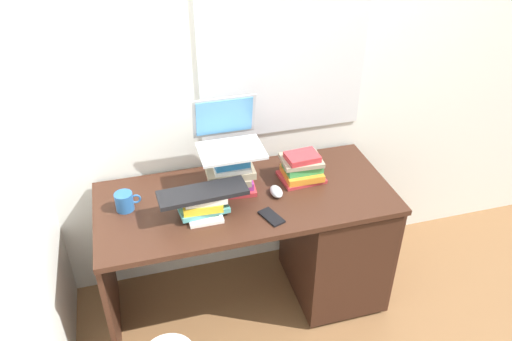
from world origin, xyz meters
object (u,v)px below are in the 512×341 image
at_px(keyboard, 203,193).
at_px(computer_mouse, 276,192).
at_px(book_stack_tall, 231,171).
at_px(book_stack_side, 302,168).
at_px(laptop, 228,136).
at_px(cell_phone, 271,217).
at_px(desk, 315,237).
at_px(book_stack_keyboard_riser, 204,204).
at_px(mug, 125,201).

bearing_deg(keyboard, computer_mouse, 5.60).
xyz_separation_m(book_stack_tall, book_stack_side, (0.38, -0.00, -0.04)).
bearing_deg(laptop, cell_phone, -69.43).
height_order(desk, keyboard, keyboard).
xyz_separation_m(laptop, cell_phone, (0.13, -0.33, -0.28)).
height_order(book_stack_keyboard_riser, keyboard, keyboard).
bearing_deg(book_stack_side, laptop, 171.46).
relative_size(book_stack_keyboard_riser, mug, 1.96).
distance_m(book_stack_keyboard_riser, book_stack_side, 0.58).
xyz_separation_m(desk, book_stack_tall, (-0.44, 0.11, 0.45)).
bearing_deg(computer_mouse, keyboard, -171.29).
distance_m(mug, cell_phone, 0.71).
xyz_separation_m(book_stack_keyboard_riser, mug, (-0.36, 0.14, -0.01)).
relative_size(book_stack_keyboard_riser, book_stack_side, 1.05).
bearing_deg(book_stack_tall, laptop, 88.97).
xyz_separation_m(book_stack_side, keyboard, (-0.56, -0.16, 0.06)).
xyz_separation_m(book_stack_tall, cell_phone, (0.13, -0.28, -0.11)).
distance_m(desk, book_stack_tall, 0.64).
distance_m(laptop, computer_mouse, 0.37).
relative_size(laptop, cell_phone, 2.34).
relative_size(book_stack_side, computer_mouse, 2.25).
relative_size(keyboard, computer_mouse, 4.04).
xyz_separation_m(laptop, mug, (-0.54, -0.08, -0.24)).
distance_m(laptop, cell_phone, 0.45).
bearing_deg(cell_phone, laptop, 90.51).
xyz_separation_m(book_stack_side, computer_mouse, (-0.17, -0.10, -0.05)).
distance_m(laptop, keyboard, 0.32).
distance_m(book_stack_keyboard_riser, mug, 0.39).
height_order(desk, mug, mug).
relative_size(book_stack_side, cell_phone, 1.72).
distance_m(keyboard, mug, 0.40).
distance_m(book_stack_side, mug, 0.92).
bearing_deg(keyboard, mug, 155.62).
bearing_deg(desk, computer_mouse, -179.77).
height_order(desk, book_stack_side, book_stack_side).
relative_size(book_stack_keyboard_riser, cell_phone, 1.80).
distance_m(book_stack_tall, cell_phone, 0.33).
bearing_deg(book_stack_tall, mug, -177.23).
bearing_deg(desk, book_stack_tall, 166.25).
distance_m(computer_mouse, cell_phone, 0.19).
distance_m(book_stack_tall, book_stack_side, 0.38).
bearing_deg(book_stack_keyboard_riser, cell_phone, -21.04).
bearing_deg(computer_mouse, book_stack_tall, 152.23).
height_order(book_stack_side, computer_mouse, book_stack_side).
height_order(mug, cell_phone, mug).
bearing_deg(cell_phone, desk, 9.17).
relative_size(book_stack_tall, book_stack_side, 1.09).
relative_size(book_stack_tall, mug, 2.05).
xyz_separation_m(computer_mouse, mug, (-0.74, 0.08, 0.03)).
bearing_deg(cell_phone, book_stack_tall, 94.15).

